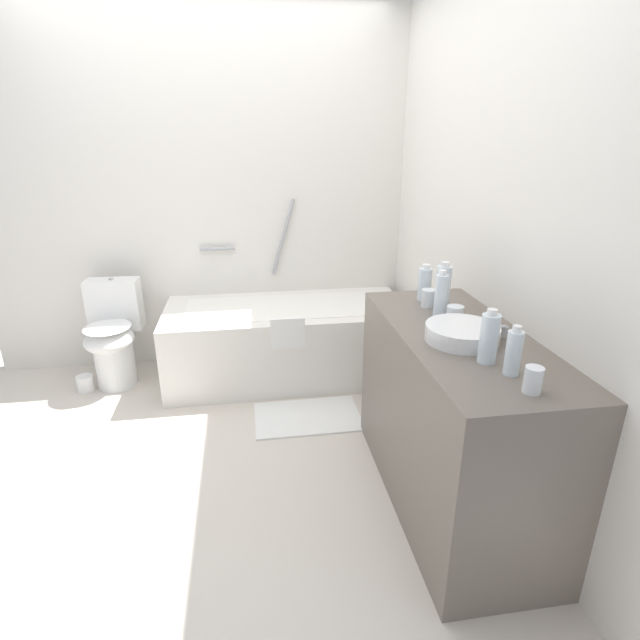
% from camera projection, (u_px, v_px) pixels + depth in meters
% --- Properties ---
extents(ground_plane, '(3.82, 3.82, 0.00)m').
position_uv_depth(ground_plane, '(215.00, 452.00, 2.76)').
color(ground_plane, beige).
extents(wall_back_tiled, '(3.22, 0.10, 2.54)m').
position_uv_depth(wall_back_tiled, '(210.00, 194.00, 3.54)').
color(wall_back_tiled, silver).
rests_on(wall_back_tiled, ground_plane).
extents(wall_right_mirror, '(0.10, 2.95, 2.54)m').
position_uv_depth(wall_right_mirror, '(486.00, 218.00, 2.52)').
color(wall_right_mirror, silver).
rests_on(wall_right_mirror, ground_plane).
extents(bathtub, '(1.70, 0.76, 1.24)m').
position_uv_depth(bathtub, '(287.00, 338.00, 3.56)').
color(bathtub, white).
rests_on(bathtub, ground_plane).
extents(toilet, '(0.36, 0.50, 0.74)m').
position_uv_depth(toilet, '(113.00, 336.00, 3.42)').
color(toilet, white).
rests_on(toilet, ground_plane).
extents(vanity_counter, '(0.54, 1.29, 0.86)m').
position_uv_depth(vanity_counter, '(453.00, 420.00, 2.27)').
color(vanity_counter, '#6B6056').
rests_on(vanity_counter, ground_plane).
extents(sink_basin, '(0.30, 0.30, 0.07)m').
position_uv_depth(sink_basin, '(462.00, 333.00, 2.04)').
color(sink_basin, white).
rests_on(sink_basin, vanity_counter).
extents(sink_faucet, '(0.10, 0.15, 0.06)m').
position_uv_depth(sink_faucet, '(503.00, 332.00, 2.07)').
color(sink_faucet, '#B0B0B5').
rests_on(sink_faucet, vanity_counter).
extents(water_bottle_0, '(0.07, 0.07, 0.19)m').
position_uv_depth(water_bottle_0, '(425.00, 284.00, 2.53)').
color(water_bottle_0, silver).
rests_on(water_bottle_0, vanity_counter).
extents(water_bottle_1, '(0.06, 0.06, 0.23)m').
position_uv_depth(water_bottle_1, '(441.00, 296.00, 2.28)').
color(water_bottle_1, silver).
rests_on(water_bottle_1, vanity_counter).
extents(water_bottle_2, '(0.07, 0.07, 0.25)m').
position_uv_depth(water_bottle_2, '(443.00, 289.00, 2.35)').
color(water_bottle_2, silver).
rests_on(water_bottle_2, vanity_counter).
extents(water_bottle_3, '(0.06, 0.06, 0.19)m').
position_uv_depth(water_bottle_3, '(514.00, 352.00, 1.74)').
color(water_bottle_3, silver).
rests_on(water_bottle_3, vanity_counter).
extents(water_bottle_4, '(0.07, 0.07, 0.21)m').
position_uv_depth(water_bottle_4, '(489.00, 338.00, 1.83)').
color(water_bottle_4, silver).
rests_on(water_bottle_4, vanity_counter).
extents(drinking_glass_0, '(0.06, 0.06, 0.09)m').
position_uv_depth(drinking_glass_0, '(533.00, 380.00, 1.62)').
color(drinking_glass_0, white).
rests_on(drinking_glass_0, vanity_counter).
extents(drinking_glass_1, '(0.07, 0.07, 0.09)m').
position_uv_depth(drinking_glass_1, '(428.00, 298.00, 2.45)').
color(drinking_glass_1, white).
rests_on(drinking_glass_1, vanity_counter).
extents(drinking_glass_2, '(0.08, 0.08, 0.08)m').
position_uv_depth(drinking_glass_2, '(455.00, 315.00, 2.23)').
color(drinking_glass_2, white).
rests_on(drinking_glass_2, vanity_counter).
extents(bath_mat, '(0.66, 0.41, 0.01)m').
position_uv_depth(bath_mat, '(307.00, 417.00, 3.09)').
color(bath_mat, white).
rests_on(bath_mat, ground_plane).
extents(toilet_paper_roll, '(0.11, 0.11, 0.11)m').
position_uv_depth(toilet_paper_roll, '(85.00, 383.00, 3.40)').
color(toilet_paper_roll, white).
rests_on(toilet_paper_roll, ground_plane).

